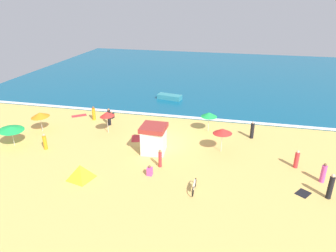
# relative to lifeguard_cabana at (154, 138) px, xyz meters

# --- Properties ---
(ground_plane) EXTENTS (60.00, 60.00, 0.00)m
(ground_plane) POSITION_rel_lifeguard_cabana_xyz_m (0.18, 2.38, -1.28)
(ground_plane) COLOR #EDBC60
(ocean_water) EXTENTS (60.00, 44.00, 0.10)m
(ocean_water) POSITION_rel_lifeguard_cabana_xyz_m (0.18, 30.38, -1.23)
(ocean_water) COLOR #0F567A
(ocean_water) RESTS_ON ground_plane
(wave_breaker_foam) EXTENTS (57.00, 0.70, 0.01)m
(wave_breaker_foam) POSITION_rel_lifeguard_cabana_xyz_m (0.18, 8.68, -1.18)
(wave_breaker_foam) COLOR white
(wave_breaker_foam) RESTS_ON ocean_water
(lifeguard_cabana) EXTENTS (2.19, 2.28, 2.51)m
(lifeguard_cabana) POSITION_rel_lifeguard_cabana_xyz_m (0.00, 0.00, 0.00)
(lifeguard_cabana) COLOR white
(lifeguard_cabana) RESTS_ON ground_plane
(beach_umbrella_0) EXTENTS (2.33, 2.33, 2.09)m
(beach_umbrella_0) POSITION_rel_lifeguard_cabana_xyz_m (4.29, 5.49, 0.58)
(beach_umbrella_0) COLOR silver
(beach_umbrella_0) RESTS_ON ground_plane
(beach_umbrella_1) EXTENTS (2.84, 2.83, 2.03)m
(beach_umbrella_1) POSITION_rel_lifeguard_cabana_xyz_m (-13.07, -1.83, 0.47)
(beach_umbrella_1) COLOR silver
(beach_umbrella_1) RESTS_ON ground_plane
(beach_umbrella_2) EXTENTS (1.81, 1.78, 2.30)m
(beach_umbrella_2) POSITION_rel_lifeguard_cabana_xyz_m (-5.67, 2.91, 0.73)
(beach_umbrella_2) COLOR silver
(beach_umbrella_2) RESTS_ON ground_plane
(beach_umbrella_3) EXTENTS (2.62, 2.62, 2.09)m
(beach_umbrella_3) POSITION_rel_lifeguard_cabana_xyz_m (-12.48, 1.72, 0.52)
(beach_umbrella_3) COLOR silver
(beach_umbrella_3) RESTS_ON ground_plane
(beach_umbrella_4) EXTENTS (2.19, 2.18, 2.27)m
(beach_umbrella_4) POSITION_rel_lifeguard_cabana_xyz_m (5.90, 1.34, 0.73)
(beach_umbrella_4) COLOR silver
(beach_umbrella_4) RESTS_ON ground_plane
(beach_tent) EXTENTS (2.29, 2.27, 1.21)m
(beach_tent) POSITION_rel_lifeguard_cabana_xyz_m (-4.25, -5.58, -0.68)
(beach_tent) COLOR yellow
(beach_tent) RESTS_ON ground_plane
(parked_bicycle) EXTENTS (0.07, 1.82, 0.76)m
(parked_bicycle) POSITION_rel_lifeguard_cabana_xyz_m (4.42, -5.22, -0.90)
(parked_bicycle) COLOR black
(parked_bicycle) RESTS_ON ground_plane
(beachgoer_0) EXTENTS (0.49, 0.49, 1.75)m
(beachgoer_0) POSITION_rel_lifeguard_cabana_xyz_m (8.63, 4.86, -0.47)
(beachgoer_0) COLOR black
(beachgoer_0) RESTS_ON ground_plane
(beachgoer_1) EXTENTS (0.32, 0.32, 1.55)m
(beachgoer_1) POSITION_rel_lifeguard_cabana_xyz_m (1.21, -2.47, -0.53)
(beachgoer_1) COLOR red
(beachgoer_1) RESTS_ON ground_plane
(beachgoer_2) EXTENTS (0.45, 0.45, 1.90)m
(beachgoer_2) POSITION_rel_lifeguard_cabana_xyz_m (-6.31, 4.78, -0.38)
(beachgoer_2) COLOR black
(beachgoer_2) RESTS_ON ground_plane
(beachgoer_3) EXTENTS (0.43, 0.43, 1.55)m
(beachgoer_3) POSITION_rel_lifeguard_cabana_xyz_m (-9.75, -1.83, -0.56)
(beachgoer_3) COLOR orange
(beachgoer_3) RESTS_ON ground_plane
(beachgoer_5) EXTENTS (0.53, 0.53, 1.59)m
(beachgoer_5) POSITION_rel_lifeguard_cabana_xyz_m (13.64, -1.89, -0.55)
(beachgoer_5) COLOR #D84CA5
(beachgoer_5) RESTS_ON ground_plane
(beachgoer_6) EXTENTS (0.51, 0.51, 1.55)m
(beachgoer_6) POSITION_rel_lifeguard_cabana_xyz_m (12.02, -0.10, -0.56)
(beachgoer_6) COLOR red
(beachgoer_6) RESTS_ON ground_plane
(beachgoer_7) EXTENTS (0.42, 0.42, 0.86)m
(beachgoer_7) POSITION_rel_lifeguard_cabana_xyz_m (0.73, -3.90, -0.92)
(beachgoer_7) COLOR #D84CA5
(beachgoer_7) RESTS_ON ground_plane
(beachgoer_8) EXTENTS (0.48, 0.48, 1.93)m
(beachgoer_8) POSITION_rel_lifeguard_cabana_xyz_m (13.63, -3.95, -0.37)
(beachgoer_8) COLOR black
(beachgoer_8) RESTS_ON ground_plane
(beachgoer_9) EXTENTS (0.51, 0.51, 0.79)m
(beachgoer_9) POSITION_rel_lifeguard_cabana_xyz_m (-6.88, 6.76, -0.95)
(beachgoer_9) COLOR black
(beachgoer_9) RESTS_ON ground_plane
(beachgoer_10) EXTENTS (0.41, 0.41, 1.60)m
(beachgoer_10) POSITION_rel_lifeguard_cabana_xyz_m (-8.61, 5.80, -0.54)
(beachgoer_10) COLOR orange
(beachgoer_10) RESTS_ON ground_plane
(beach_towel_0) EXTENTS (1.32, 1.81, 0.01)m
(beach_towel_0) POSITION_rel_lifeguard_cabana_xyz_m (-2.43, 2.17, -1.28)
(beach_towel_0) COLOR red
(beach_towel_0) RESTS_ON ground_plane
(beach_towel_1) EXTENTS (1.81, 1.61, 0.01)m
(beach_towel_1) POSITION_rel_lifeguard_cabana_xyz_m (-10.90, 6.55, -1.28)
(beach_towel_1) COLOR red
(beach_towel_1) RESTS_ON ground_plane
(beach_towel_2) EXTENTS (1.27, 1.32, 0.01)m
(beach_towel_2) POSITION_rel_lifeguard_cabana_xyz_m (12.04, -3.77, -1.28)
(beach_towel_2) COLOR black
(beach_towel_2) RESTS_ON ground_plane
(small_boat_0) EXTENTS (3.39, 1.82, 0.61)m
(small_boat_0) POSITION_rel_lifeguard_cabana_xyz_m (-1.88, 14.71, -0.88)
(small_boat_0) COLOR teal
(small_boat_0) RESTS_ON ocean_water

